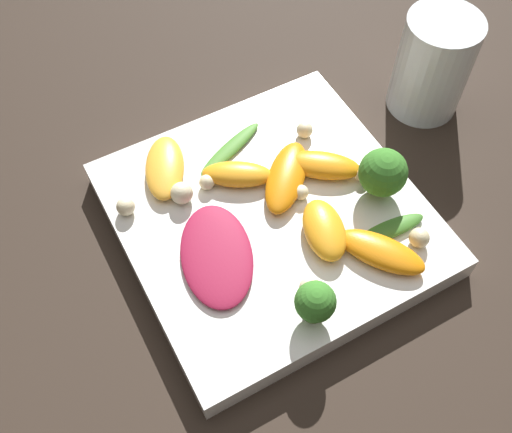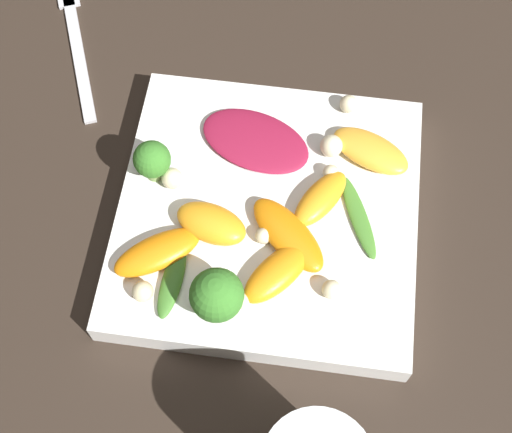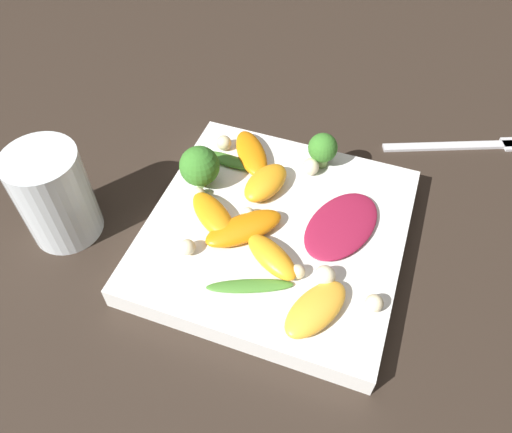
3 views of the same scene
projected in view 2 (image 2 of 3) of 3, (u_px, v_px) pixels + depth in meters
ground_plane at (268, 221)px, 0.60m from camera, size 2.40×2.40×0.00m
plate at (268, 215)px, 0.59m from camera, size 0.24×0.24×0.03m
fork at (74, 28)px, 0.69m from camera, size 0.17×0.08×0.01m
radicchio_leaf_0 at (255, 141)px, 0.60m from camera, size 0.08×0.11×0.01m
orange_segment_0 at (278, 272)px, 0.54m from camera, size 0.07×0.06×0.02m
orange_segment_1 at (288, 235)px, 0.56m from camera, size 0.08×0.08×0.02m
orange_segment_2 at (157, 252)px, 0.55m from camera, size 0.06×0.08×0.01m
orange_segment_3 at (370, 151)px, 0.59m from camera, size 0.06×0.08×0.01m
orange_segment_4 at (211, 223)px, 0.56m from camera, size 0.05×0.06×0.02m
orange_segment_5 at (321, 199)px, 0.57m from camera, size 0.06×0.05×0.02m
broccoli_floret_0 at (217, 295)px, 0.51m from camera, size 0.04×0.04×0.05m
broccoli_floret_1 at (152, 160)px, 0.57m from camera, size 0.03×0.03×0.04m
arugula_sprig_0 at (358, 218)px, 0.57m from camera, size 0.08×0.04×0.01m
arugula_sprig_1 at (172, 281)px, 0.54m from camera, size 0.06×0.02×0.01m
macadamia_nut_0 at (349, 104)px, 0.61m from camera, size 0.02×0.02×0.02m
macadamia_nut_1 at (242, 301)px, 0.53m from camera, size 0.01×0.01×0.01m
macadamia_nut_2 at (331, 172)px, 0.58m from camera, size 0.01×0.01×0.01m
macadamia_nut_3 at (331, 289)px, 0.54m from camera, size 0.02×0.02×0.02m
macadamia_nut_4 at (172, 178)px, 0.58m from camera, size 0.02×0.02×0.02m
macadamia_nut_5 at (331, 146)px, 0.59m from camera, size 0.02×0.02×0.02m
macadamia_nut_6 at (259, 235)px, 0.56m from camera, size 0.01×0.01×0.01m
macadamia_nut_7 at (143, 291)px, 0.53m from camera, size 0.02×0.02×0.02m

